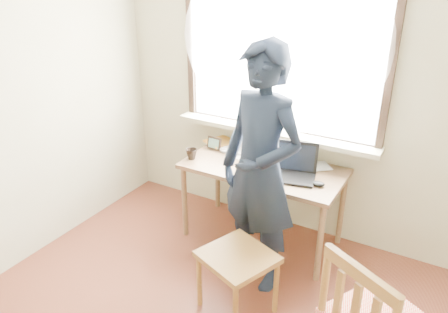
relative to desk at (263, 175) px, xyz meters
The scene contains 12 objects.
room_shell 1.74m from the desk, 84.61° to the right, with size 3.52×4.02×2.61m.
desk is the anchor object (origin of this frame).
laptop 0.30m from the desk, ahead, with size 0.43×0.38×0.26m.
mug_white 0.27m from the desk, 113.04° to the left, with size 0.11×0.11×0.09m, color white.
mug_dark 0.65m from the desk, 164.25° to the right, with size 0.10×0.10×0.09m, color black.
mouse 0.53m from the desk, 11.08° to the right, with size 0.10×0.07×0.04m, color black.
desk_clutter 0.28m from the desk, 141.22° to the left, with size 0.64×0.50×0.04m.
book_a 0.51m from the desk, 157.48° to the left, with size 0.19×0.26×0.02m, color white.
book_b 0.43m from the desk, 38.62° to the left, with size 0.17×0.23×0.02m, color white.
picture_frame 0.57m from the desk, 169.57° to the left, with size 0.14×0.02×0.11m.
work_chair 0.93m from the desk, 75.44° to the right, with size 0.58×0.57×0.47m.
person 0.58m from the desk, 68.14° to the right, with size 0.68×0.44×1.85m, color black.
Camera 1 is at (1.20, -1.39, 2.31)m, focal length 35.00 mm.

